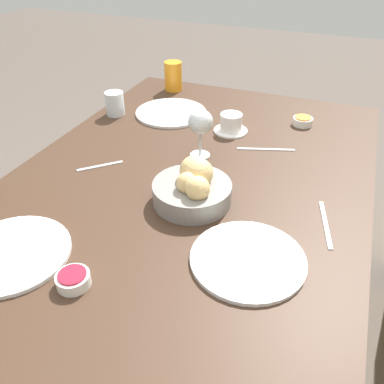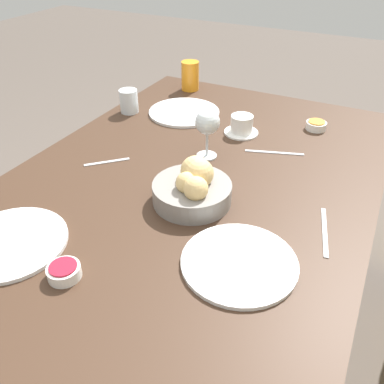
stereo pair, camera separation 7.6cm
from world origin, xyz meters
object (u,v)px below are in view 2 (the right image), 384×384
Objects in this scene: plate_near_right at (10,243)px; water_tumbler at (129,101)px; spoon_coffee at (106,163)px; knife_silver at (274,153)px; plate_near_left at (184,112)px; wine_glass at (207,124)px; jam_bowl_berry at (64,271)px; juice_glass at (190,76)px; bread_basket at (193,187)px; coffee_cup at (242,126)px; fork_silver at (325,231)px; jam_bowl_honey at (316,125)px; plate_far_center at (239,263)px.

water_tumbler is at bearing -166.81° from plate_near_right.
knife_silver is at bearing 123.57° from spoon_coffee.
wine_glass reaches higher than plate_near_left.
plate_near_right is at bearing -96.66° from jam_bowl_berry.
jam_bowl_berry is (0.02, 0.18, 0.01)m from plate_near_right.
juice_glass is at bearing 162.74° from water_tumbler.
wine_glass reaches higher than bread_basket.
coffee_cup is at bearing 49.62° from juice_glass.
juice_glass reaches higher than bread_basket.
jam_bowl_berry is (0.37, -0.12, -0.03)m from bread_basket.
spoon_coffee is (-0.03, -0.67, 0.00)m from fork_silver.
jam_bowl_honey is at bearing 123.51° from coffee_cup.
bread_basket is 0.37m from knife_silver.
plate_near_right is at bearing -41.25° from bread_basket.
spoon_coffee is at bearing -55.76° from wine_glass.
fork_silver is 1.70× the size of spoon_coffee.
wine_glass is 1.31× the size of coffee_cup.
bread_basket is 2.93× the size of jam_bowl_berry.
plate_near_right is (0.35, -0.30, -0.04)m from bread_basket.
juice_glass reaches higher than fork_silver.
plate_far_center is (-0.18, 0.50, -0.00)m from plate_near_right.
bread_basket is 2.93× the size of jam_bowl_honey.
knife_silver is (0.38, 0.50, -0.06)m from juice_glass.
coffee_cup is at bearing -56.49° from jam_bowl_honey.
fork_silver is (-0.03, 0.34, -0.04)m from bread_basket.
plate_far_center is 0.49m from wine_glass.
jam_bowl_honey is at bearing -165.20° from fork_silver.
water_tumbler is at bearing -87.27° from coffee_cup.
spoon_coffee is (0.29, -0.44, 0.00)m from knife_silver.
juice_glass is 0.67× the size of knife_silver.
jam_bowl_berry is 0.39× the size of fork_silver.
jam_bowl_berry reaches higher than fork_silver.
juice_glass is 1.01× the size of coffee_cup.
juice_glass is 0.46m from coffee_cup.
fork_silver is at bearing 42.46° from coffee_cup.
wine_glass is (0.18, 0.41, 0.07)m from water_tumbler.
plate_near_right is 1.68× the size of wine_glass.
jam_bowl_berry is 0.47m from spoon_coffee.
fork_silver is at bearing 64.91° from water_tumbler.
bread_basket reaches higher than spoon_coffee.
plate_near_right is at bearing -1.08° from plate_near_left.
spoon_coffee is (-0.40, -0.03, -0.00)m from plate_near_right.
plate_near_left is 0.84m from plate_near_right.
bread_basket reaches higher than plate_near_left.
plate_near_left is at bearing -140.33° from wine_glass.
coffee_cup is at bearing -159.37° from plate_far_center.
juice_glass is at bearing -130.38° from coffee_cup.
wine_glass reaches higher than water_tumbler.
plate_far_center is at bearing 66.92° from spoon_coffee.
coffee_cup is at bearing 76.61° from plate_near_left.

